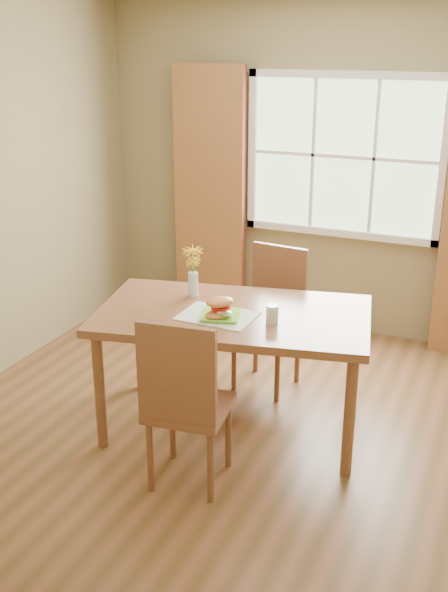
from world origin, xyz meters
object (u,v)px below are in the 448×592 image
chair_near (184,398)px  flower_vase (193,267)px  chair_far (272,311)px  croissant_sandwich (220,308)px  dining_table (233,324)px  water_glass (272,315)px

chair_near → flower_vase: bearing=105.4°
chair_far → croissant_sandwich: (-0.03, -0.87, 0.34)m
chair_near → croissant_sandwich: (-0.03, 0.55, 0.32)m
dining_table → flower_vase: bearing=144.3°
water_glass → croissant_sandwich: bearing=-163.3°
dining_table → croissant_sandwich: size_ratio=8.63×
chair_near → flower_vase: flower_vase is taller
dining_table → chair_far: bearing=77.3°
croissant_sandwich → water_glass: croissant_sandwich is taller
chair_near → water_glass: 0.75m
flower_vase → water_glass: bearing=-19.6°
chair_near → chair_far: (-0.00, 1.42, -0.01)m
croissant_sandwich → flower_vase: bearing=92.2°
chair_near → water_glass: (0.27, 0.64, 0.30)m
dining_table → chair_near: bearing=-101.0°
chair_near → croissant_sandwich: chair_near is taller
croissant_sandwich → chair_near: bearing=-130.8°
chair_near → water_glass: bearing=60.0°
water_glass → chair_far: bearing=109.2°
chair_near → chair_far: 1.42m
croissant_sandwich → water_glass: (0.30, 0.09, -0.03)m
chair_far → water_glass: bearing=-64.8°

